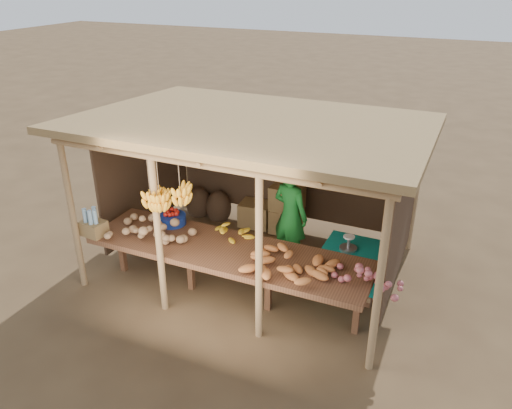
% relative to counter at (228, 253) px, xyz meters
% --- Properties ---
extents(ground, '(60.00, 60.00, 0.00)m').
position_rel_counter_xyz_m(ground, '(-0.00, 0.95, -0.74)').
color(ground, brown).
rests_on(ground, ground).
extents(stall_structure, '(4.70, 3.50, 2.43)m').
position_rel_counter_xyz_m(stall_structure, '(-0.03, 1.07, 1.19)').
color(stall_structure, '#A78256').
rests_on(stall_structure, ground).
extents(counter, '(3.90, 1.05, 0.80)m').
position_rel_counter_xyz_m(counter, '(0.00, 0.00, 0.00)').
color(counter, brown).
rests_on(counter, ground).
extents(potato_heap, '(1.20, 0.82, 0.37)m').
position_rel_counter_xyz_m(potato_heap, '(-1.13, -0.14, 0.25)').
color(potato_heap, '#A88056').
rests_on(potato_heap, counter).
extents(sweet_potato_heap, '(1.09, 0.67, 0.36)m').
position_rel_counter_xyz_m(sweet_potato_heap, '(0.95, -0.19, 0.24)').
color(sweet_potato_heap, '#C26C32').
rests_on(sweet_potato_heap, counter).
extents(onion_heap, '(0.89, 0.55, 0.36)m').
position_rel_counter_xyz_m(onion_heap, '(1.90, -0.16, 0.24)').
color(onion_heap, '#BC5B5E').
rests_on(onion_heap, counter).
extents(banana_pile, '(0.57, 0.38, 0.34)m').
position_rel_counter_xyz_m(banana_pile, '(-0.10, 0.30, 0.23)').
color(banana_pile, yellow).
rests_on(banana_pile, counter).
extents(tomato_basin, '(0.40, 0.40, 0.21)m').
position_rel_counter_xyz_m(tomato_basin, '(-1.08, 0.33, 0.15)').
color(tomato_basin, navy).
rests_on(tomato_basin, counter).
extents(bottle_box, '(0.36, 0.30, 0.41)m').
position_rel_counter_xyz_m(bottle_box, '(-1.90, -0.40, 0.22)').
color(bottle_box, olive).
rests_on(bottle_box, counter).
extents(vendor, '(0.69, 0.55, 1.64)m').
position_rel_counter_xyz_m(vendor, '(0.44, 1.25, 0.08)').
color(vendor, '#1A7527').
rests_on(vendor, ground).
extents(tarp_crate, '(0.81, 0.70, 0.95)m').
position_rel_counter_xyz_m(tarp_crate, '(1.51, 0.88, -0.35)').
color(tarp_crate, brown).
rests_on(tarp_crate, ground).
extents(carton_stack, '(1.13, 0.43, 0.86)m').
position_rel_counter_xyz_m(carton_stack, '(-0.14, 2.15, -0.36)').
color(carton_stack, olive).
rests_on(carton_stack, ground).
extents(burlap_sacks, '(0.90, 0.47, 0.63)m').
position_rel_counter_xyz_m(burlap_sacks, '(-1.50, 2.15, -0.46)').
color(burlap_sacks, '#473121').
rests_on(burlap_sacks, ground).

